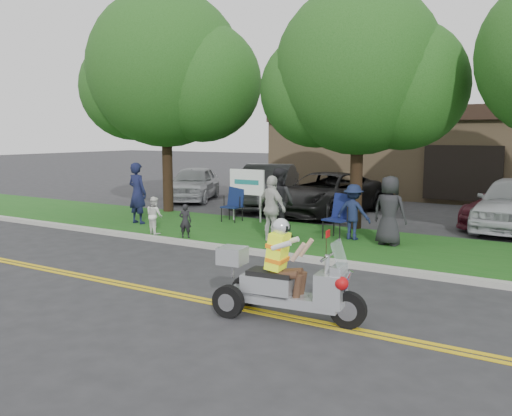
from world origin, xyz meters
The scene contains 22 objects.
ground centered at (0.00, 0.00, 0.00)m, with size 120.00×120.00×0.00m, color #28282B.
centerline_near centered at (0.00, -0.58, 0.01)m, with size 60.00×0.10×0.01m, color gold.
centerline_far centered at (0.00, -0.42, 0.01)m, with size 60.00×0.10×0.01m, color gold.
curb centered at (0.00, 3.05, 0.06)m, with size 60.00×0.25×0.12m, color #A8A89E.
grass_verge centered at (0.00, 5.20, 0.06)m, with size 60.00×4.00×0.10m, color #185416.
commercial_building centered at (2.00, 18.98, 2.01)m, with size 18.00×8.20×4.00m.
tree_left centered at (-6.44, 7.03, 4.85)m, with size 6.62×5.40×7.78m.
tree_mid centered at (0.55, 7.23, 4.43)m, with size 5.88×4.80×7.05m.
business_sign centered at (-2.90, 6.60, 1.26)m, with size 1.25×0.06×1.75m.
trike_scooter centered at (2.30, -0.56, 0.55)m, with size 2.43×0.86×1.59m.
lawn_chair_a centered at (0.71, 5.53, 0.77)m, with size 0.74×0.76×1.18m.
lawn_chair_b centered at (-3.27, 6.41, 0.71)m, with size 0.58×0.60×1.08m.
spectator_adult_left centered at (-5.54, 4.46, 1.05)m, with size 0.69×0.45×1.89m, color #141838.
spectator_adult_mid centered at (-0.74, 4.81, 1.04)m, with size 0.91×0.71×1.88m, color black.
spectator_adult_right centered at (-0.62, 4.22, 0.96)m, with size 1.00×0.42×1.71m, color beige.
spectator_chair_a centered at (1.08, 5.53, 0.83)m, with size 0.94×0.54×1.46m, color #16203F.
spectator_chair_b centered at (2.11, 5.31, 0.97)m, with size 0.85×0.55×1.74m, color black.
child_left centered at (-2.82, 3.40, 0.56)m, with size 0.33×0.22×0.91m, color black.
child_right centered at (-3.91, 3.40, 0.63)m, with size 0.51×0.39×1.04m, color white.
parked_car_far_left centered at (-8.20, 10.64, 0.74)m, with size 1.74×4.33×1.47m, color #A7A9AE.
parked_car_left centered at (-4.23, 10.16, 0.84)m, with size 1.78×5.09×1.68m, color #303033.
parked_car_mid centered at (-1.64, 9.80, 0.75)m, with size 2.48×5.38×1.50m, color black.
Camera 1 is at (6.22, -7.77, 2.89)m, focal length 38.00 mm.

